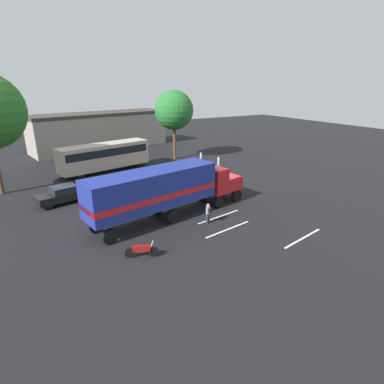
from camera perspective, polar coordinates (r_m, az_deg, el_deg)
ground_plane at (r=29.27m, az=4.94°, el=-1.19°), size 120.00×120.00×0.00m
lane_stripe_near at (r=25.35m, az=5.00°, el=-4.55°), size 4.38×0.79×0.01m
lane_stripe_mid at (r=23.33m, az=6.65°, el=-6.84°), size 4.37×0.83×0.01m
lane_stripe_far at (r=23.27m, az=19.77°, el=-8.01°), size 4.36×0.93×0.01m
semi_truck at (r=24.21m, az=-4.98°, el=0.68°), size 14.38×5.10×4.50m
person_bystander at (r=23.79m, az=3.00°, el=-3.83°), size 0.35×0.47×1.63m
parked_bus at (r=39.16m, az=-15.83°, el=6.61°), size 11.29×4.79×3.40m
parked_car at (r=30.19m, az=-22.74°, el=-0.41°), size 4.68×2.70×1.57m
motorcycle at (r=19.78m, az=-9.23°, el=-10.55°), size 1.97×0.95×1.12m
tree_left at (r=43.74m, az=-3.34°, el=14.79°), size 5.31×5.31×9.42m
building_backdrop at (r=53.70m, az=-16.49°, el=11.03°), size 22.42×9.78×5.81m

